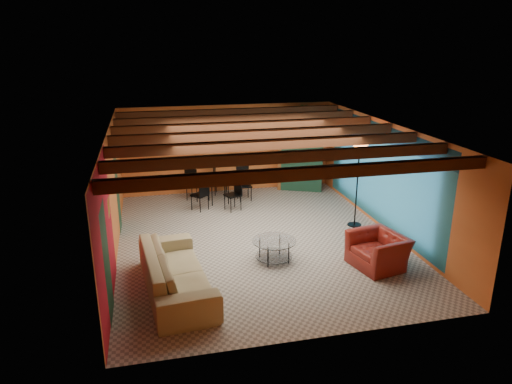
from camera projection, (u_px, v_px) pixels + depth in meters
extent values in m
cube|color=gray|center=(258.00, 240.00, 11.34)|extent=(6.50, 8.00, 0.01)
cube|color=silver|center=(258.00, 129.00, 10.50)|extent=(6.50, 8.00, 0.01)
cube|color=#CB672F|center=(228.00, 149.00, 14.62)|extent=(6.50, 0.02, 2.70)
cube|color=maroon|center=(112.00, 197.00, 10.22)|extent=(0.02, 8.00, 2.70)
cube|color=#286875|center=(386.00, 177.00, 11.62)|extent=(0.02, 8.00, 2.70)
imported|color=#8E815B|center=(176.00, 272.00, 8.94)|extent=(1.38, 2.92, 0.83)
imported|color=maroon|center=(378.00, 251.00, 9.94)|extent=(1.18, 1.29, 0.72)
cube|color=brown|center=(299.00, 155.00, 14.90)|extent=(1.39, 1.06, 2.19)
cube|color=black|center=(199.00, 141.00, 14.30)|extent=(1.05, 0.03, 0.65)
imported|color=#26661E|center=(300.00, 112.00, 14.48)|extent=(0.49, 0.43, 0.51)
imported|color=orange|center=(218.00, 166.00, 13.58)|extent=(0.18, 0.18, 0.18)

